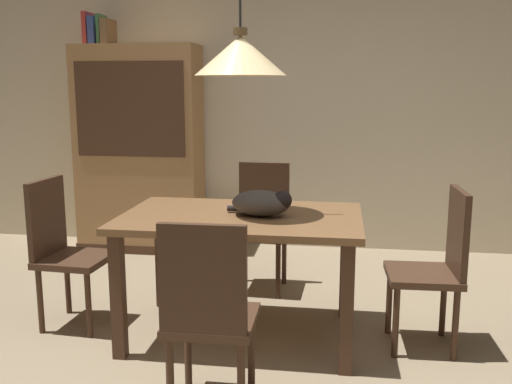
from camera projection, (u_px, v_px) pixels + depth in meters
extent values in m
plane|color=#998466|center=(242.00, 383.00, 2.92)|extent=(10.00, 10.00, 0.00)
cube|color=beige|center=(290.00, 91.00, 5.23)|extent=(6.40, 0.10, 2.90)
cube|color=brown|center=(241.00, 218.00, 3.36)|extent=(1.40, 0.90, 0.04)
cube|color=#472D1E|center=(118.00, 297.00, 3.14)|extent=(0.07, 0.07, 0.71)
cube|color=#472D1E|center=(347.00, 309.00, 2.96)|extent=(0.07, 0.07, 0.71)
cube|color=#472D1E|center=(162.00, 256.00, 3.90)|extent=(0.07, 0.07, 0.71)
cube|color=#472D1E|center=(346.00, 264.00, 3.72)|extent=(0.07, 0.07, 0.71)
cube|color=#472D1E|center=(212.00, 320.00, 2.64)|extent=(0.41, 0.41, 0.04)
cube|color=#40291B|center=(202.00, 279.00, 2.41)|extent=(0.38, 0.04, 0.48)
cylinder|color=#472D1E|center=(251.00, 352.00, 2.81)|extent=(0.04, 0.04, 0.41)
cylinder|color=#472D1E|center=(188.00, 348.00, 2.86)|extent=(0.04, 0.04, 0.41)
cylinder|color=#472D1E|center=(170.00, 380.00, 2.54)|extent=(0.04, 0.04, 0.41)
cube|color=#472D1E|center=(260.00, 233.00, 4.19)|extent=(0.41, 0.41, 0.04)
cube|color=#40291B|center=(264.00, 194.00, 4.32)|extent=(0.38, 0.05, 0.48)
cylinder|color=#472D1E|center=(234.00, 268.00, 4.11)|extent=(0.04, 0.04, 0.41)
cylinder|color=#472D1E|center=(278.00, 271.00, 4.05)|extent=(0.04, 0.04, 0.41)
cylinder|color=#472D1E|center=(243.00, 255.00, 4.42)|extent=(0.04, 0.04, 0.41)
cylinder|color=#472D1E|center=(284.00, 258.00, 4.36)|extent=(0.04, 0.04, 0.41)
cube|color=#472D1E|center=(423.00, 275.00, 3.27)|extent=(0.41, 0.41, 0.04)
cube|color=#40291B|center=(458.00, 232.00, 3.20)|extent=(0.05, 0.38, 0.48)
cylinder|color=#472D1E|center=(389.00, 301.00, 3.48)|extent=(0.04, 0.04, 0.41)
cylinder|color=#472D1E|center=(396.00, 322.00, 3.17)|extent=(0.04, 0.04, 0.41)
cylinder|color=#472D1E|center=(443.00, 303.00, 3.45)|extent=(0.04, 0.04, 0.41)
cylinder|color=#472D1E|center=(455.00, 325.00, 3.13)|extent=(0.04, 0.04, 0.41)
cube|color=#472D1E|center=(75.00, 259.00, 3.57)|extent=(0.42, 0.42, 0.04)
cube|color=#40291B|center=(47.00, 217.00, 3.55)|extent=(0.06, 0.38, 0.48)
cylinder|color=#472D1E|center=(89.00, 305.00, 3.42)|extent=(0.04, 0.04, 0.41)
cylinder|color=#472D1E|center=(112.00, 287.00, 3.73)|extent=(0.04, 0.04, 0.41)
cylinder|color=#472D1E|center=(40.00, 301.00, 3.48)|extent=(0.04, 0.04, 0.41)
cylinder|color=#472D1E|center=(68.00, 283.00, 3.79)|extent=(0.04, 0.04, 0.41)
ellipsoid|color=#4C4742|center=(261.00, 203.00, 3.32)|extent=(0.36, 0.25, 0.15)
sphere|color=black|center=(282.00, 200.00, 3.27)|extent=(0.11, 0.11, 0.11)
cylinder|color=black|center=(242.00, 209.00, 3.40)|extent=(0.18, 0.04, 0.04)
cone|color=beige|center=(240.00, 56.00, 3.19)|extent=(0.52, 0.52, 0.22)
cylinder|color=#513D23|center=(240.00, 31.00, 3.17)|extent=(0.08, 0.08, 0.04)
cube|color=#A87A4C|center=(140.00, 149.00, 5.20)|extent=(1.10, 0.44, 1.85)
cube|color=#472D1E|center=(129.00, 109.00, 4.91)|extent=(0.97, 0.01, 0.81)
cube|color=#472D1E|center=(143.00, 244.00, 5.36)|extent=(1.12, 0.45, 0.08)
cube|color=#B73833|center=(89.00, 29.00, 5.06)|extent=(0.04, 0.22, 0.28)
cube|color=#384C93|center=(96.00, 31.00, 5.06)|extent=(0.06, 0.24, 0.24)
cube|color=#427A4C|center=(102.00, 30.00, 5.05)|extent=(0.03, 0.20, 0.26)
cube|color=brown|center=(109.00, 32.00, 5.04)|extent=(0.06, 0.24, 0.22)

